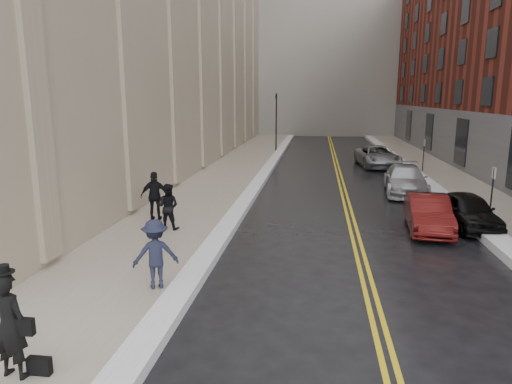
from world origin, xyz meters
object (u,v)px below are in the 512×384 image
(pedestrian_main, at_px, (10,325))
(pedestrian_c, at_px, (155,196))
(car_black, at_px, (468,211))
(pedestrian_b, at_px, (155,254))
(car_silver_near, at_px, (405,180))
(car_maroon, at_px, (428,213))
(pedestrian_a, at_px, (168,206))
(car_silver_far, at_px, (378,156))

(pedestrian_main, height_order, pedestrian_c, pedestrian_c)
(car_black, xyz_separation_m, pedestrian_main, (-10.84, -11.25, 0.44))
(pedestrian_b, relative_size, pedestrian_c, 0.92)
(car_silver_near, height_order, pedestrian_b, pedestrian_b)
(pedestrian_b, xyz_separation_m, pedestrian_c, (-2.26, 6.23, 0.07))
(car_silver_near, bearing_deg, pedestrian_b, -117.46)
(car_black, relative_size, car_maroon, 0.96)
(pedestrian_c, bearing_deg, pedestrian_a, 118.61)
(car_silver_far, bearing_deg, pedestrian_a, -125.69)
(car_silver_near, xyz_separation_m, pedestrian_a, (-9.88, -8.36, 0.28))
(pedestrian_c, bearing_deg, pedestrian_main, 86.79)
(car_silver_near, relative_size, pedestrian_b, 2.79)
(pedestrian_main, bearing_deg, pedestrian_a, -80.39)
(car_silver_near, bearing_deg, pedestrian_main, -114.15)
(car_black, xyz_separation_m, car_silver_near, (-1.19, 6.17, 0.05))
(car_black, height_order, pedestrian_c, pedestrian_c)
(pedestrian_main, xyz_separation_m, pedestrian_a, (-0.23, 9.06, -0.11))
(car_maroon, relative_size, car_silver_near, 0.82)
(pedestrian_c, bearing_deg, car_silver_near, -155.58)
(car_black, bearing_deg, car_silver_near, 97.21)
(car_silver_far, distance_m, pedestrian_main, 28.23)
(pedestrian_c, bearing_deg, car_maroon, 172.87)
(pedestrian_b, bearing_deg, pedestrian_main, 49.83)
(car_silver_far, bearing_deg, car_silver_near, -95.31)
(car_silver_near, height_order, pedestrian_c, pedestrian_c)
(car_black, height_order, car_maroon, car_maroon)
(car_maroon, distance_m, pedestrian_main, 14.07)
(car_silver_near, xyz_separation_m, car_silver_far, (-0.28, 9.21, 0.03))
(car_black, xyz_separation_m, car_silver_far, (-1.47, 15.38, 0.08))
(car_black, distance_m, car_silver_near, 6.28)
(pedestrian_main, distance_m, pedestrian_c, 10.25)
(car_maroon, height_order, car_silver_far, car_silver_far)
(car_black, bearing_deg, pedestrian_a, -172.53)
(car_silver_near, relative_size, pedestrian_main, 2.60)
(pedestrian_main, bearing_deg, car_silver_near, -110.83)
(pedestrian_main, distance_m, pedestrian_a, 9.06)
(car_silver_near, bearing_deg, pedestrian_a, -134.93)
(car_maroon, xyz_separation_m, pedestrian_a, (-9.47, -1.55, 0.33))
(car_black, distance_m, pedestrian_main, 15.62)
(car_silver_near, relative_size, pedestrian_a, 2.92)
(pedestrian_a, height_order, pedestrian_b, pedestrian_b)
(car_silver_far, height_order, pedestrian_b, pedestrian_b)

